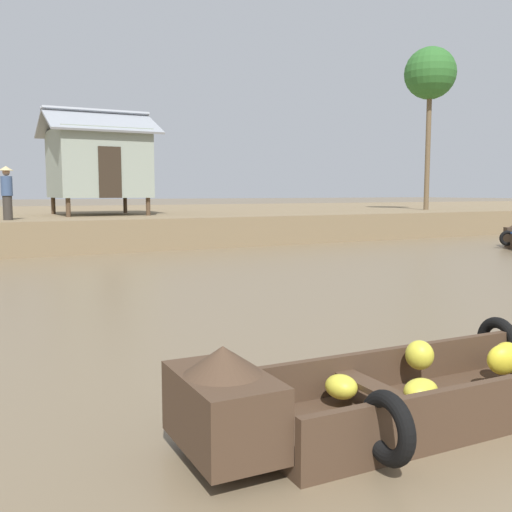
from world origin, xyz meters
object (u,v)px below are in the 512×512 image
(vendor_person, at_px, (7,190))
(stilt_house_mid_left, at_px, (98,162))
(banana_boat, at_px, (457,378))
(palm_tree_mid, at_px, (430,75))

(vendor_person, bearing_deg, stilt_house_mid_left, 39.96)
(banana_boat, bearing_deg, palm_tree_mid, 46.47)
(banana_boat, xyz_separation_m, stilt_house_mid_left, (1.38, 19.01, 2.73))
(palm_tree_mid, distance_m, vendor_person, 19.94)
(banana_boat, relative_size, palm_tree_mid, 0.65)
(stilt_house_mid_left, bearing_deg, vendor_person, -140.04)
(banana_boat, height_order, stilt_house_mid_left, stilt_house_mid_left)
(banana_boat, height_order, palm_tree_mid, palm_tree_mid)
(stilt_house_mid_left, distance_m, vendor_person, 4.69)
(stilt_house_mid_left, xyz_separation_m, palm_tree_mid, (15.58, -1.15, 4.44))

